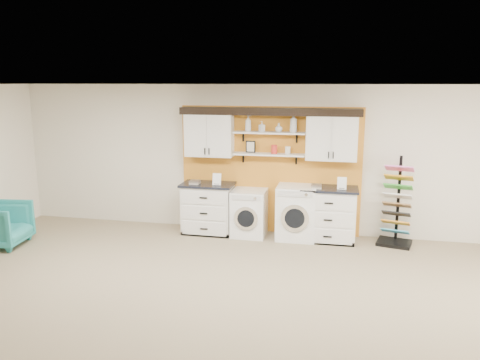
% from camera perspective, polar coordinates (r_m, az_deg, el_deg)
% --- Properties ---
extents(floor, '(10.00, 10.00, 0.00)m').
position_cam_1_polar(floor, '(5.60, -2.61, -18.67)').
color(floor, gray).
rests_on(floor, ground).
extents(ceiling, '(10.00, 10.00, 0.00)m').
position_cam_1_polar(ceiling, '(4.82, -2.93, 11.31)').
color(ceiling, white).
rests_on(ceiling, wall_back).
extents(wall_back, '(10.00, 0.00, 10.00)m').
position_cam_1_polar(wall_back, '(8.87, 3.70, 2.51)').
color(wall_back, beige).
rests_on(wall_back, floor).
extents(accent_panel, '(3.40, 0.07, 2.40)m').
position_cam_1_polar(accent_panel, '(8.87, 3.65, 1.20)').
color(accent_panel, orange).
rests_on(accent_panel, wall_back).
extents(upper_cabinet_left, '(0.90, 0.35, 0.84)m').
position_cam_1_polar(upper_cabinet_left, '(8.83, -3.76, 5.61)').
color(upper_cabinet_left, silver).
rests_on(upper_cabinet_left, wall_back).
extents(upper_cabinet_right, '(0.90, 0.35, 0.84)m').
position_cam_1_polar(upper_cabinet_right, '(8.52, 11.12, 5.18)').
color(upper_cabinet_right, silver).
rests_on(upper_cabinet_right, wall_back).
extents(shelf_lower, '(1.32, 0.28, 0.03)m').
position_cam_1_polar(shelf_lower, '(8.66, 3.52, 3.15)').
color(shelf_lower, silver).
rests_on(shelf_lower, wall_back).
extents(shelf_upper, '(1.32, 0.28, 0.03)m').
position_cam_1_polar(shelf_upper, '(8.60, 3.56, 5.78)').
color(shelf_upper, silver).
rests_on(shelf_upper, wall_back).
extents(crown_molding, '(3.30, 0.41, 0.13)m').
position_cam_1_polar(crown_molding, '(8.58, 3.60, 8.43)').
color(crown_molding, black).
rests_on(crown_molding, wall_back).
extents(picture_frame, '(0.18, 0.02, 0.22)m').
position_cam_1_polar(picture_frame, '(8.74, 1.30, 4.08)').
color(picture_frame, black).
rests_on(picture_frame, shelf_lower).
extents(canister_red, '(0.11, 0.11, 0.16)m').
position_cam_1_polar(canister_red, '(8.63, 4.19, 3.75)').
color(canister_red, red).
rests_on(canister_red, shelf_lower).
extents(canister_cream, '(0.10, 0.10, 0.14)m').
position_cam_1_polar(canister_cream, '(8.60, 5.84, 3.62)').
color(canister_cream, silver).
rests_on(canister_cream, shelf_lower).
extents(base_cabinet_left, '(0.99, 0.66, 0.96)m').
position_cam_1_polar(base_cabinet_left, '(8.95, -3.90, -3.43)').
color(base_cabinet_left, silver).
rests_on(base_cabinet_left, floor).
extents(base_cabinet_right, '(1.01, 0.66, 0.99)m').
position_cam_1_polar(base_cabinet_right, '(8.64, 10.74, -4.11)').
color(base_cabinet_right, silver).
rests_on(base_cabinet_right, floor).
extents(washer, '(0.62, 0.71, 0.87)m').
position_cam_1_polar(washer, '(8.79, 1.15, -4.01)').
color(washer, white).
rests_on(washer, floor).
extents(dryer, '(0.71, 0.71, 0.99)m').
position_cam_1_polar(dryer, '(8.66, 6.89, -3.93)').
color(dryer, white).
rests_on(dryer, floor).
extents(sample_rack, '(0.67, 0.60, 1.58)m').
position_cam_1_polar(sample_rack, '(8.73, 18.50, -4.24)').
color(sample_rack, black).
rests_on(sample_rack, floor).
extents(armchair, '(0.93, 0.91, 0.77)m').
position_cam_1_polar(armchair, '(9.26, -27.11, -4.86)').
color(armchair, teal).
rests_on(armchair, floor).
extents(soap_bottle_a, '(0.12, 0.12, 0.29)m').
position_cam_1_polar(soap_bottle_a, '(8.65, 1.00, 6.91)').
color(soap_bottle_a, silver).
rests_on(soap_bottle_a, shelf_upper).
extents(soap_bottle_b, '(0.12, 0.12, 0.19)m').
position_cam_1_polar(soap_bottle_b, '(8.61, 2.68, 6.53)').
color(soap_bottle_b, silver).
rests_on(soap_bottle_b, shelf_upper).
extents(soap_bottle_c, '(0.18, 0.18, 0.16)m').
position_cam_1_polar(soap_bottle_c, '(8.57, 4.74, 6.39)').
color(soap_bottle_c, silver).
rests_on(soap_bottle_c, shelf_upper).
extents(soap_bottle_d, '(0.16, 0.16, 0.34)m').
position_cam_1_polar(soap_bottle_d, '(8.53, 6.54, 6.93)').
color(soap_bottle_d, silver).
rests_on(soap_bottle_d, shelf_upper).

